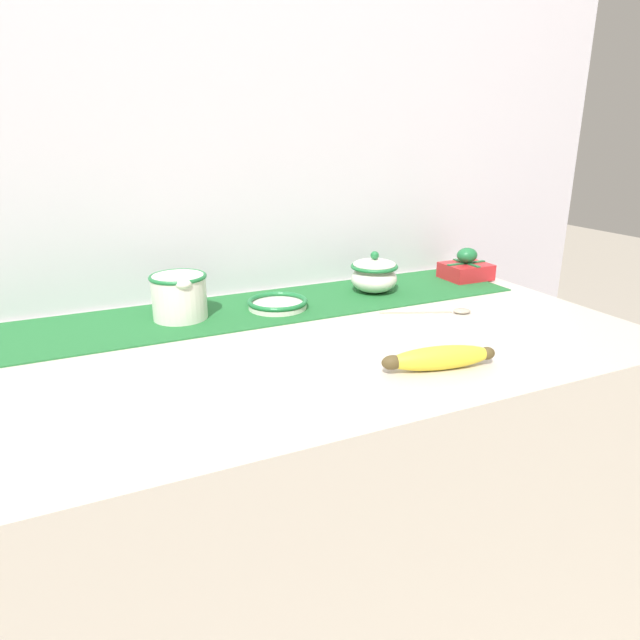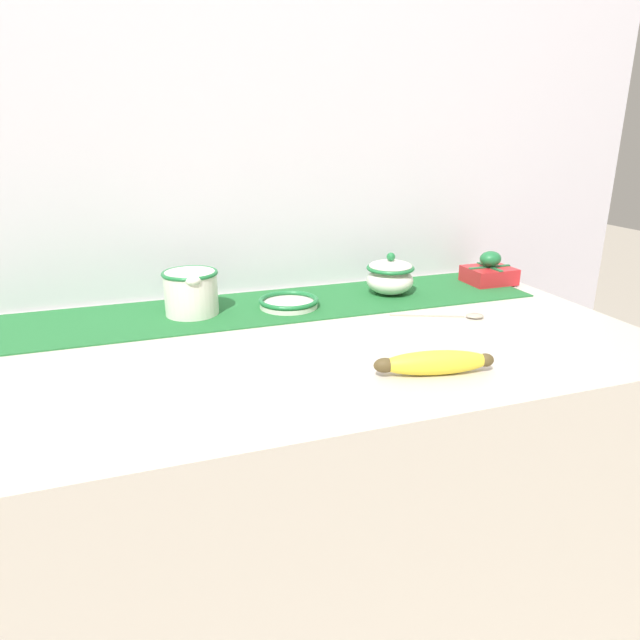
{
  "view_description": "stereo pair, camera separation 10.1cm",
  "coord_description": "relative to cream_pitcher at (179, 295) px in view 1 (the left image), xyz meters",
  "views": [
    {
      "loc": [
        -0.37,
        -0.91,
        1.26
      ],
      "look_at": [
        0.04,
        -0.04,
        0.94
      ],
      "focal_mm": 32.0,
      "sensor_mm": 36.0,
      "label": 1
    },
    {
      "loc": [
        -0.28,
        -0.94,
        1.26
      ],
      "look_at": [
        0.04,
        -0.04,
        0.94
      ],
      "focal_mm": 32.0,
      "sensor_mm": 36.0,
      "label": 2
    }
  ],
  "objects": [
    {
      "name": "countertop",
      "position": [
        0.16,
        -0.22,
        -0.5
      ],
      "size": [
        1.32,
        0.7,
        0.89
      ],
      "primitive_type": "cube",
      "color": "beige",
      "rests_on": "ground_plane"
    },
    {
      "name": "back_wall",
      "position": [
        0.16,
        0.15,
        0.26
      ],
      "size": [
        2.12,
        0.04,
        2.4
      ],
      "primitive_type": "cube",
      "color": "silver",
      "rests_on": "ground_plane"
    },
    {
      "name": "table_runner",
      "position": [
        0.16,
        -0.0,
        -0.05
      ],
      "size": [
        1.22,
        0.25,
        0.0
      ],
      "primitive_type": "cube",
      "color": "#236B33",
      "rests_on": "countertop"
    },
    {
      "name": "cream_pitcher",
      "position": [
        0.0,
        0.0,
        0.0
      ],
      "size": [
        0.11,
        0.13,
        0.09
      ],
      "color": "white",
      "rests_on": "countertop"
    },
    {
      "name": "sugar_bowl",
      "position": [
        0.46,
        -0.0,
        -0.01
      ],
      "size": [
        0.11,
        0.11,
        0.1
      ],
      "color": "white",
      "rests_on": "countertop"
    },
    {
      "name": "small_dish",
      "position": [
        0.2,
        -0.02,
        -0.04
      ],
      "size": [
        0.13,
        0.13,
        0.02
      ],
      "color": "white",
      "rests_on": "countertop"
    },
    {
      "name": "banana",
      "position": [
        0.32,
        -0.43,
        -0.03
      ],
      "size": [
        0.2,
        0.08,
        0.04
      ],
      "rotation": [
        0.0,
        0.0,
        -0.21
      ],
      "color": "yellow",
      "rests_on": "countertop"
    },
    {
      "name": "spoon",
      "position": [
        0.53,
        -0.2,
        -0.05
      ],
      "size": [
        0.18,
        0.09,
        0.01
      ],
      "rotation": [
        0.0,
        0.0,
        -0.4
      ],
      "color": "#A89E89",
      "rests_on": "countertop"
    },
    {
      "name": "gift_box",
      "position": [
        0.73,
        0.01,
        -0.02
      ],
      "size": [
        0.11,
        0.1,
        0.08
      ],
      "rotation": [
        0.0,
        0.0,
        -0.01
      ],
      "color": "red",
      "rests_on": "countertop"
    }
  ]
}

